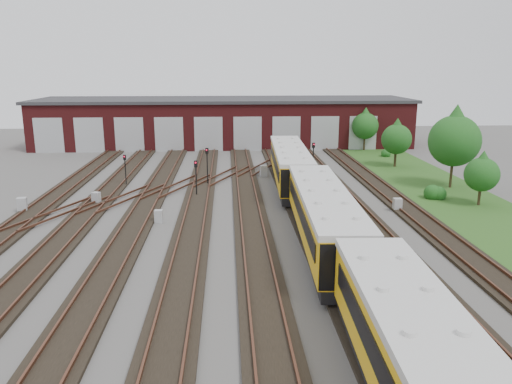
{
  "coord_description": "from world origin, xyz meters",
  "views": [
    {
      "loc": [
        0.42,
        -29.8,
        10.63
      ],
      "look_at": [
        2.38,
        4.31,
        2.0
      ],
      "focal_mm": 35.0,
      "sensor_mm": 36.0,
      "label": 1
    }
  ],
  "objects": [
    {
      "name": "signal_mast_0",
      "position": [
        -8.87,
        15.09,
        1.85
      ],
      "size": [
        0.26,
        0.24,
        2.89
      ],
      "rotation": [
        0.0,
        0.0,
        -0.16
      ],
      "color": "black",
      "rests_on": "ground"
    },
    {
      "name": "relay_cabinet_3",
      "position": [
        3.94,
        18.5,
        0.55
      ],
      "size": [
        0.74,
        0.65,
        1.11
      ],
      "primitive_type": "cube",
      "rotation": [
        0.0,
        0.0,
        0.15
      ],
      "color": "#9EA1A3",
      "rests_on": "ground"
    },
    {
      "name": "relay_cabinet_0",
      "position": [
        -15.0,
        7.04,
        0.56
      ],
      "size": [
        0.77,
        0.69,
        1.12
      ],
      "primitive_type": "cube",
      "rotation": [
        0.0,
        0.0,
        0.21
      ],
      "color": "#9EA1A3",
      "rests_on": "ground"
    },
    {
      "name": "bush_2",
      "position": [
        19.5,
        28.66,
        0.58
      ],
      "size": [
        1.15,
        1.15,
        1.15
      ],
      "primitive_type": "sphere",
      "color": "#164313",
      "rests_on": "ground"
    },
    {
      "name": "bush_0",
      "position": [
        17.23,
        9.09,
        0.7
      ],
      "size": [
        1.4,
        1.4,
        1.4
      ],
      "primitive_type": "sphere",
      "color": "#164313",
      "rests_on": "ground"
    },
    {
      "name": "relay_cabinet_1",
      "position": [
        -10.04,
        9.03,
        0.48
      ],
      "size": [
        0.71,
        0.66,
        0.97
      ],
      "primitive_type": "cube",
      "rotation": [
        0.0,
        0.0,
        -0.36
      ],
      "color": "#9EA1A3",
      "rests_on": "ground"
    },
    {
      "name": "tree_3",
      "position": [
        20.06,
        6.89,
        2.82
      ],
      "size": [
        2.65,
        2.65,
        4.39
      ],
      "color": "#332717",
      "rests_on": "ground"
    },
    {
      "name": "signal_mast_3",
      "position": [
        9.08,
        19.68,
        2.03
      ],
      "size": [
        0.3,
        0.28,
        3.15
      ],
      "rotation": [
        0.0,
        0.0,
        0.28
      ],
      "color": "black",
      "rests_on": "ground"
    },
    {
      "name": "tree_0",
      "position": [
        18.12,
        33.48,
        3.6
      ],
      "size": [
        3.38,
        3.38,
        5.6
      ],
      "color": "#332717",
      "rests_on": "ground"
    },
    {
      "name": "grass_verge",
      "position": [
        19.0,
        10.0,
        0.03
      ],
      "size": [
        8.0,
        55.0,
        0.05
      ],
      "primitive_type": "cube",
      "color": "#2C531B",
      "rests_on": "ground"
    },
    {
      "name": "ground",
      "position": [
        0.0,
        0.0,
        0.0
      ],
      "size": [
        120.0,
        120.0,
        0.0
      ],
      "primitive_type": "plane",
      "color": "#4B4946",
      "rests_on": "ground"
    },
    {
      "name": "bush_1",
      "position": [
        17.69,
        8.94,
        0.64
      ],
      "size": [
        1.27,
        1.27,
        1.27
      ],
      "primitive_type": "sphere",
      "color": "#164313",
      "rests_on": "ground"
    },
    {
      "name": "tree_1",
      "position": [
        18.55,
        22.51,
        3.41
      ],
      "size": [
        3.21,
        3.21,
        5.32
      ],
      "color": "#332717",
      "rests_on": "ground"
    },
    {
      "name": "relay_cabinet_4",
      "position": [
        13.13,
        5.66,
        0.5
      ],
      "size": [
        0.6,
        0.5,
        1.01
      ],
      "primitive_type": "cube",
      "rotation": [
        0.0,
        0.0,
        0.0
      ],
      "color": "#9EA1A3",
      "rests_on": "ground"
    },
    {
      "name": "metro_train",
      "position": [
        6.0,
        -1.97,
        1.99
      ],
      "size": [
        3.51,
        47.83,
        3.25
      ],
      "rotation": [
        0.0,
        0.0,
        -0.04
      ],
      "color": "black",
      "rests_on": "ground"
    },
    {
      "name": "track_network",
      "position": [
        -0.17,
        0.59,
        0.11
      ],
      "size": [
        30.4,
        70.0,
        0.33
      ],
      "color": "black",
      "rests_on": "ground"
    },
    {
      "name": "signal_mast_1",
      "position": [
        -2.24,
        11.0,
        1.98
      ],
      "size": [
        0.27,
        0.26,
        3.06
      ],
      "rotation": [
        0.0,
        0.0,
        -0.03
      ],
      "color": "black",
      "rests_on": "ground"
    },
    {
      "name": "signal_mast_2",
      "position": [
        -1.46,
        15.07,
        2.2
      ],
      "size": [
        0.29,
        0.27,
        3.45
      ],
      "rotation": [
        0.0,
        0.0,
        -0.2
      ],
      "color": "black",
      "rests_on": "ground"
    },
    {
      "name": "relay_cabinet_2",
      "position": [
        -4.46,
        3.82,
        0.46
      ],
      "size": [
        0.57,
        0.48,
        0.92
      ],
      "primitive_type": "cube",
      "rotation": [
        0.0,
        0.0,
        -0.04
      ],
      "color": "#9EA1A3",
      "rests_on": "ground"
    },
    {
      "name": "maintenance_shed",
      "position": [
        -0.01,
        39.97,
        3.2
      ],
      "size": [
        51.0,
        12.5,
        6.35
      ],
      "color": "#551517",
      "rests_on": "ground"
    },
    {
      "name": "tree_2",
      "position": [
        20.38,
        12.76,
        4.8
      ],
      "size": [
        4.51,
        4.51,
        7.48
      ],
      "color": "#332717",
      "rests_on": "ground"
    }
  ]
}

